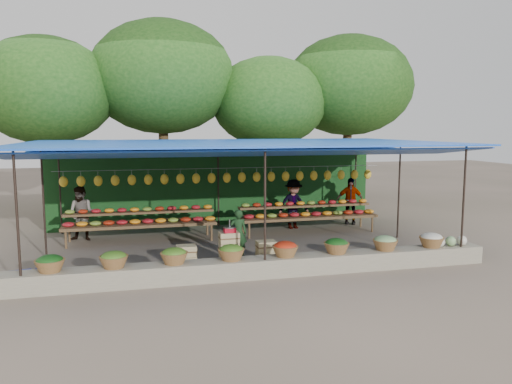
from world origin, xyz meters
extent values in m
plane|color=brown|center=(0.00, 0.00, 0.00)|extent=(60.00, 60.00, 0.00)
cube|color=#706C5A|center=(0.00, -2.75, 0.20)|extent=(10.60, 0.55, 0.40)
cylinder|color=black|center=(-4.80, -2.90, 1.40)|extent=(0.05, 0.05, 2.80)
cylinder|color=black|center=(0.00, -2.90, 1.40)|extent=(0.05, 0.05, 2.80)
cylinder|color=black|center=(4.80, -2.90, 1.40)|extent=(0.05, 0.05, 2.80)
cylinder|color=black|center=(-4.80, 0.00, 1.40)|extent=(0.05, 0.05, 2.80)
cylinder|color=black|center=(4.80, 0.00, 1.40)|extent=(0.05, 0.05, 2.80)
cylinder|color=black|center=(-4.80, 2.90, 1.40)|extent=(0.05, 0.05, 2.80)
cylinder|color=black|center=(0.00, 2.90, 1.40)|extent=(0.05, 0.05, 2.80)
cylinder|color=black|center=(4.80, 2.90, 1.40)|extent=(0.05, 0.05, 2.80)
cube|color=blue|center=(0.00, 0.00, 2.80)|extent=(10.80, 6.60, 0.04)
cube|color=blue|center=(0.00, -2.00, 2.62)|extent=(10.80, 2.19, 0.26)
cube|color=blue|center=(0.00, 2.00, 2.62)|extent=(10.80, 2.19, 0.26)
cylinder|color=gray|center=(0.00, 1.40, 2.02)|extent=(9.60, 0.01, 0.01)
ellipsoid|color=yellow|center=(-4.50, 1.40, 1.74)|extent=(0.23, 0.17, 0.30)
ellipsoid|color=yellow|center=(-4.05, 1.40, 1.74)|extent=(0.23, 0.17, 0.30)
ellipsoid|color=yellow|center=(-3.60, 1.40, 1.74)|extent=(0.23, 0.17, 0.30)
ellipsoid|color=yellow|center=(-3.15, 1.40, 1.74)|extent=(0.23, 0.17, 0.30)
ellipsoid|color=yellow|center=(-2.70, 1.40, 1.74)|extent=(0.23, 0.17, 0.30)
ellipsoid|color=yellow|center=(-2.25, 1.40, 1.74)|extent=(0.23, 0.17, 0.30)
ellipsoid|color=yellow|center=(-1.80, 1.40, 1.74)|extent=(0.23, 0.17, 0.30)
ellipsoid|color=yellow|center=(-1.35, 1.40, 1.74)|extent=(0.23, 0.17, 0.30)
ellipsoid|color=yellow|center=(-0.90, 1.40, 1.74)|extent=(0.23, 0.17, 0.30)
ellipsoid|color=yellow|center=(-0.45, 1.40, 1.74)|extent=(0.23, 0.17, 0.30)
ellipsoid|color=yellow|center=(0.00, 1.40, 1.74)|extent=(0.23, 0.17, 0.30)
ellipsoid|color=yellow|center=(0.45, 1.40, 1.74)|extent=(0.23, 0.17, 0.30)
ellipsoid|color=yellow|center=(0.90, 1.40, 1.74)|extent=(0.23, 0.17, 0.30)
ellipsoid|color=yellow|center=(1.35, 1.40, 1.74)|extent=(0.23, 0.17, 0.30)
ellipsoid|color=yellow|center=(1.80, 1.40, 1.74)|extent=(0.23, 0.17, 0.30)
ellipsoid|color=yellow|center=(2.25, 1.40, 1.74)|extent=(0.23, 0.17, 0.30)
ellipsoid|color=yellow|center=(2.70, 1.40, 1.74)|extent=(0.23, 0.17, 0.30)
ellipsoid|color=yellow|center=(3.15, 1.40, 1.74)|extent=(0.23, 0.17, 0.30)
ellipsoid|color=yellow|center=(3.60, 1.40, 1.74)|extent=(0.23, 0.17, 0.30)
ellipsoid|color=yellow|center=(4.05, 1.40, 1.74)|extent=(0.23, 0.17, 0.30)
ellipsoid|color=yellow|center=(4.50, 1.40, 1.74)|extent=(0.23, 0.17, 0.30)
ellipsoid|color=#154512|center=(-4.30, -2.75, 0.62)|extent=(0.52, 0.52, 0.23)
ellipsoid|color=#3F6A1C|center=(-3.10, -2.75, 0.62)|extent=(0.52, 0.52, 0.23)
ellipsoid|color=#3F6A1C|center=(-1.90, -2.75, 0.62)|extent=(0.52, 0.52, 0.23)
ellipsoid|color=#3F6A1C|center=(-0.70, -2.75, 0.62)|extent=(0.52, 0.52, 0.23)
ellipsoid|color=#A8230E|center=(0.50, -2.75, 0.62)|extent=(0.52, 0.52, 0.23)
ellipsoid|color=#154512|center=(1.70, -2.75, 0.62)|extent=(0.52, 0.52, 0.23)
ellipsoid|color=#79A567|center=(2.90, -2.75, 0.62)|extent=(0.52, 0.52, 0.23)
ellipsoid|color=beige|center=(4.10, -2.75, 0.62)|extent=(0.52, 0.52, 0.23)
cube|color=#1A4719|center=(0.00, 3.15, 1.25)|extent=(10.60, 0.06, 2.50)
cylinder|color=#3B2415|center=(-5.50, 5.80, 1.98)|extent=(0.36, 0.36, 3.97)
ellipsoid|color=#143C10|center=(-5.50, 5.80, 4.46)|extent=(4.77, 4.77, 3.69)
cylinder|color=#3B2415|center=(-1.50, 6.20, 2.24)|extent=(0.36, 0.36, 4.48)
ellipsoid|color=#143C10|center=(-1.50, 6.20, 5.04)|extent=(5.39, 5.39, 4.17)
cylinder|color=#3B2415|center=(2.50, 5.90, 1.86)|extent=(0.36, 0.36, 3.71)
ellipsoid|color=#143C10|center=(2.50, 5.90, 4.18)|extent=(4.47, 4.47, 3.45)
cylinder|color=#3B2415|center=(6.00, 6.30, 2.18)|extent=(0.36, 0.36, 4.35)
ellipsoid|color=#143C10|center=(6.00, 6.30, 4.90)|extent=(5.24, 5.24, 4.05)
cube|color=#45301B|center=(-2.50, 1.30, 0.50)|extent=(4.20, 0.95, 0.08)
cube|color=#45301B|center=(-2.50, 1.60, 0.78)|extent=(4.20, 0.35, 0.06)
cylinder|color=#45301B|center=(-4.45, 0.90, 0.25)|extent=(0.06, 0.06, 0.50)
cylinder|color=#45301B|center=(-0.55, 0.90, 0.25)|extent=(0.06, 0.06, 0.50)
cylinder|color=#45301B|center=(-4.45, 1.70, 0.25)|extent=(0.06, 0.06, 0.50)
cylinder|color=#45301B|center=(-0.55, 1.70, 0.25)|extent=(0.06, 0.06, 0.50)
ellipsoid|color=#A9181F|center=(-4.40, 1.15, 0.60)|extent=(0.31, 0.26, 0.13)
ellipsoid|color=olive|center=(-4.40, 1.60, 0.87)|extent=(0.26, 0.22, 0.12)
ellipsoid|color=orange|center=(-4.05, 1.15, 0.60)|extent=(0.31, 0.26, 0.13)
ellipsoid|color=#A8230E|center=(-4.05, 1.60, 0.87)|extent=(0.26, 0.22, 0.12)
ellipsoid|color=olive|center=(-3.70, 1.15, 0.60)|extent=(0.31, 0.26, 0.13)
ellipsoid|color=#A9181F|center=(-3.70, 1.60, 0.87)|extent=(0.26, 0.22, 0.12)
ellipsoid|color=#A8230E|center=(-3.35, 1.15, 0.60)|extent=(0.31, 0.26, 0.13)
ellipsoid|color=orange|center=(-3.35, 1.60, 0.87)|extent=(0.26, 0.22, 0.12)
ellipsoid|color=#A9181F|center=(-3.00, 1.15, 0.60)|extent=(0.31, 0.26, 0.13)
ellipsoid|color=#A9181F|center=(-3.00, 1.60, 0.87)|extent=(0.26, 0.22, 0.12)
ellipsoid|color=orange|center=(-2.65, 1.15, 0.60)|extent=(0.31, 0.26, 0.13)
ellipsoid|color=orange|center=(-2.65, 1.60, 0.87)|extent=(0.26, 0.22, 0.12)
ellipsoid|color=#A9181F|center=(-2.30, 1.15, 0.60)|extent=(0.31, 0.26, 0.13)
ellipsoid|color=olive|center=(-2.30, 1.60, 0.87)|extent=(0.26, 0.22, 0.12)
ellipsoid|color=orange|center=(-1.95, 1.15, 0.60)|extent=(0.31, 0.26, 0.13)
ellipsoid|color=#A8230E|center=(-1.95, 1.60, 0.87)|extent=(0.26, 0.22, 0.12)
ellipsoid|color=olive|center=(-1.60, 1.15, 0.60)|extent=(0.31, 0.26, 0.13)
ellipsoid|color=#A9181F|center=(-1.60, 1.60, 0.87)|extent=(0.26, 0.22, 0.12)
ellipsoid|color=#A8230E|center=(-1.25, 1.15, 0.60)|extent=(0.31, 0.26, 0.13)
ellipsoid|color=orange|center=(-1.25, 1.60, 0.87)|extent=(0.26, 0.22, 0.12)
ellipsoid|color=#A9181F|center=(-0.90, 1.15, 0.60)|extent=(0.31, 0.26, 0.13)
ellipsoid|color=#A9181F|center=(-0.90, 1.60, 0.87)|extent=(0.26, 0.22, 0.12)
ellipsoid|color=orange|center=(-0.55, 1.15, 0.60)|extent=(0.31, 0.26, 0.13)
ellipsoid|color=orange|center=(-0.55, 1.60, 0.87)|extent=(0.26, 0.22, 0.12)
cube|color=#45301B|center=(2.50, 1.30, 0.50)|extent=(4.20, 0.95, 0.08)
cube|color=#45301B|center=(2.50, 1.60, 0.78)|extent=(4.20, 0.35, 0.06)
cylinder|color=#45301B|center=(0.55, 0.90, 0.25)|extent=(0.06, 0.06, 0.50)
cylinder|color=#45301B|center=(4.45, 0.90, 0.25)|extent=(0.06, 0.06, 0.50)
cylinder|color=#45301B|center=(0.55, 1.70, 0.25)|extent=(0.06, 0.06, 0.50)
cylinder|color=#45301B|center=(4.45, 1.70, 0.25)|extent=(0.06, 0.06, 0.50)
ellipsoid|color=#A9181F|center=(0.60, 1.15, 0.60)|extent=(0.31, 0.26, 0.13)
ellipsoid|color=olive|center=(0.60, 1.60, 0.87)|extent=(0.26, 0.22, 0.12)
ellipsoid|color=orange|center=(0.95, 1.15, 0.60)|extent=(0.31, 0.26, 0.13)
ellipsoid|color=#A8230E|center=(0.95, 1.60, 0.87)|extent=(0.26, 0.22, 0.12)
ellipsoid|color=olive|center=(1.30, 1.15, 0.60)|extent=(0.31, 0.26, 0.13)
ellipsoid|color=#A9181F|center=(1.30, 1.60, 0.87)|extent=(0.26, 0.22, 0.12)
ellipsoid|color=#A8230E|center=(1.65, 1.15, 0.60)|extent=(0.31, 0.26, 0.13)
ellipsoid|color=orange|center=(1.65, 1.60, 0.87)|extent=(0.26, 0.22, 0.12)
ellipsoid|color=#A9181F|center=(2.00, 1.15, 0.60)|extent=(0.31, 0.26, 0.13)
ellipsoid|color=#A9181F|center=(2.00, 1.60, 0.87)|extent=(0.26, 0.22, 0.12)
ellipsoid|color=orange|center=(2.35, 1.15, 0.60)|extent=(0.31, 0.26, 0.13)
ellipsoid|color=orange|center=(2.35, 1.60, 0.87)|extent=(0.26, 0.22, 0.12)
ellipsoid|color=#A9181F|center=(2.70, 1.15, 0.60)|extent=(0.31, 0.26, 0.13)
ellipsoid|color=olive|center=(2.70, 1.60, 0.87)|extent=(0.26, 0.22, 0.12)
ellipsoid|color=orange|center=(3.05, 1.15, 0.60)|extent=(0.31, 0.26, 0.13)
ellipsoid|color=#A8230E|center=(3.05, 1.60, 0.87)|extent=(0.26, 0.22, 0.12)
ellipsoid|color=olive|center=(3.40, 1.15, 0.60)|extent=(0.31, 0.26, 0.13)
ellipsoid|color=#A9181F|center=(3.40, 1.60, 0.87)|extent=(0.26, 0.22, 0.12)
ellipsoid|color=#A8230E|center=(3.75, 1.15, 0.60)|extent=(0.31, 0.26, 0.13)
ellipsoid|color=orange|center=(3.75, 1.60, 0.87)|extent=(0.26, 0.22, 0.12)
ellipsoid|color=#A9181F|center=(4.10, 1.15, 0.60)|extent=(0.31, 0.26, 0.13)
ellipsoid|color=#A9181F|center=(4.10, 1.60, 0.87)|extent=(0.26, 0.22, 0.12)
ellipsoid|color=orange|center=(4.45, 1.15, 0.60)|extent=(0.31, 0.26, 0.13)
ellipsoid|color=orange|center=(4.45, 1.60, 0.87)|extent=(0.26, 0.22, 0.12)
cube|color=tan|center=(-1.53, -1.66, 0.12)|extent=(0.45, 0.34, 0.25)
cube|color=tan|center=(-1.53, -1.66, 0.39)|extent=(0.45, 0.34, 0.25)
cube|color=tan|center=(-0.53, -1.66, 0.12)|extent=(0.45, 0.34, 0.25)
cube|color=tan|center=(-0.53, -1.66, 0.39)|extent=(0.45, 0.34, 0.25)
cube|color=tan|center=(-0.53, -1.66, 0.65)|extent=(0.45, 0.34, 0.25)
cube|color=tan|center=(0.37, -1.66, 0.12)|extent=(0.45, 0.34, 0.25)
cube|color=tan|center=(0.37, -1.66, 0.39)|extent=(0.45, 0.34, 0.25)
cube|color=#B20E1F|center=(-0.52, -1.66, 0.82)|extent=(0.27, 0.23, 0.11)
cylinder|color=gray|center=(-0.52, -1.66, 0.89)|extent=(0.29, 0.29, 0.03)
cylinder|color=gray|center=(-0.52, -1.66, 0.98)|extent=(0.03, 0.03, 0.20)
imported|color=#183519|center=(-0.19, -1.06, 0.60)|extent=(0.49, 0.37, 1.20)
imported|color=slate|center=(-4.10, 1.81, 0.78)|extent=(0.89, 0.78, 1.55)
imported|color=slate|center=(2.25, 2.00, 0.78)|extent=(1.07, 0.69, 1.57)
imported|color=slate|center=(4.33, 2.28, 0.77)|extent=(0.98, 0.67, 1.55)
cube|color=navy|center=(-4.99, -2.26, 0.15)|extent=(0.56, 0.45, 0.30)
cube|color=navy|center=(-4.52, -2.12, 0.13)|extent=(0.50, 0.40, 0.27)
camera|label=1|loc=(-2.69, -12.88, 3.19)|focal=35.00mm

